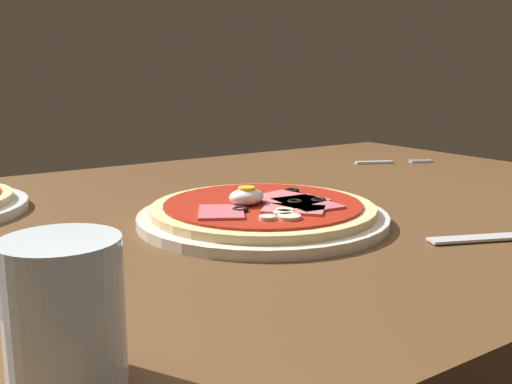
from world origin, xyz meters
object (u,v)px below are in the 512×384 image
Objects in this scene: dining_table at (255,288)px; pizza_foreground at (263,213)px; water_glass_near at (65,322)px; fork at (388,162)px.

pizza_foreground is at bearing -116.87° from dining_table.
pizza_foreground reaches higher than dining_table.
pizza_foreground is 3.37× the size of water_glass_near.
pizza_foreground is at bearing 37.98° from water_glass_near.
water_glass_near is (-0.31, -0.24, 0.03)m from pizza_foreground.
dining_table is 0.15m from pizza_foreground.
fork is (0.78, 0.48, -0.04)m from water_glass_near.
water_glass_near is at bearing -142.02° from pizza_foreground.
dining_table is 14.35× the size of water_glass_near.
water_glass_near reaches higher than fork.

